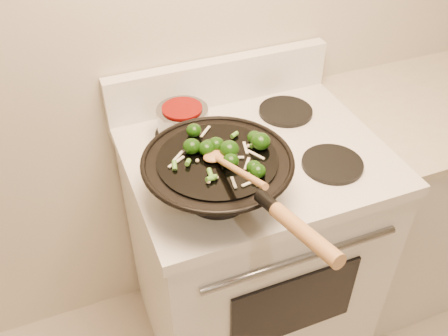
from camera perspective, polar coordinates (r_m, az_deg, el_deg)
name	(u,v)px	position (r m, az deg, el deg)	size (l,w,h in m)	color
stove	(250,248)	(1.84, 2.98, -9.07)	(0.78, 0.67, 1.08)	white
counter_unit	(417,193)	(2.21, 21.23, -2.67)	(0.88, 0.62, 0.91)	white
wok	(219,175)	(1.31, -0.62, -0.86)	(0.40, 0.66, 0.21)	black
stirfry	(227,149)	(1.28, 0.35, 2.21)	(0.28, 0.28, 0.05)	#113408
wooden_spoon	(228,164)	(1.20, 0.45, 0.42)	(0.07, 0.28, 0.11)	#AA7443
saucepan	(183,121)	(1.55, -4.71, 5.40)	(0.16, 0.26, 0.09)	gray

